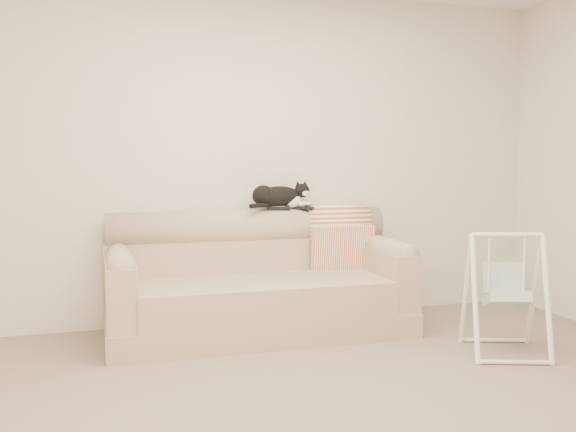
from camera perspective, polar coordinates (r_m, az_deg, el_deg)
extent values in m
plane|color=#776450|center=(3.44, 4.34, -16.99)|extent=(5.00, 5.00, 0.00)
cube|color=beige|center=(5.10, -3.64, 5.18)|extent=(5.00, 0.04, 2.60)
cube|color=tan|center=(4.79, -2.54, -9.43)|extent=(2.20, 0.90, 0.18)
cube|color=tan|center=(4.64, -2.21, -7.25)|extent=(1.80, 0.68, 0.24)
cube|color=tan|center=(5.05, -3.49, -4.75)|extent=(2.20, 0.22, 0.50)
cylinder|color=tan|center=(5.00, -3.51, -1.05)|extent=(2.16, 0.28, 0.28)
cube|color=tan|center=(4.59, -14.69, -6.39)|extent=(0.20, 0.88, 0.42)
cylinder|color=tan|center=(4.56, -14.75, -3.80)|extent=(0.18, 0.84, 0.18)
cube|color=tan|center=(5.06, 8.45, -5.24)|extent=(0.20, 0.88, 0.42)
cylinder|color=tan|center=(5.02, 8.48, -2.88)|extent=(0.18, 0.84, 0.18)
cube|color=black|center=(5.02, -0.85, 0.71)|extent=(0.18, 0.07, 0.02)
cube|color=gray|center=(5.02, -0.85, 0.87)|extent=(0.10, 0.05, 0.01)
cube|color=black|center=(5.05, 1.37, 0.73)|extent=(0.16, 0.15, 0.02)
ellipsoid|color=black|center=(5.03, -0.80, 1.76)|extent=(0.41, 0.25, 0.16)
ellipsoid|color=black|center=(4.98, -2.21, 1.83)|extent=(0.21, 0.19, 0.16)
ellipsoid|color=white|center=(5.06, 0.40, 1.40)|extent=(0.16, 0.12, 0.11)
ellipsoid|color=black|center=(5.08, 1.26, 2.27)|extent=(0.14, 0.14, 0.11)
ellipsoid|color=white|center=(5.05, 1.55, 2.05)|extent=(0.07, 0.06, 0.05)
sphere|color=#BF7272|center=(5.03, 1.68, 2.04)|extent=(0.01, 0.01, 0.01)
cone|color=black|center=(5.08, 0.88, 2.89)|extent=(0.06, 0.07, 0.06)
cone|color=black|center=(5.11, 1.51, 2.90)|extent=(0.05, 0.06, 0.06)
sphere|color=gold|center=(5.04, 1.28, 2.33)|extent=(0.02, 0.02, 0.02)
sphere|color=gold|center=(5.06, 1.70, 2.34)|extent=(0.02, 0.02, 0.02)
ellipsoid|color=white|center=(5.06, 1.22, 1.09)|extent=(0.08, 0.10, 0.03)
ellipsoid|color=white|center=(5.08, 1.74, 1.11)|extent=(0.08, 0.10, 0.03)
cylinder|color=black|center=(4.90, -2.48, 0.94)|extent=(0.20, 0.14, 0.03)
cylinder|color=#C54921|center=(5.21, 4.24, -0.81)|extent=(0.51, 0.33, 0.33)
cube|color=#C54921|center=(5.08, 4.91, -3.24)|extent=(0.51, 0.09, 0.42)
cylinder|color=white|center=(4.33, 16.29, -7.03)|extent=(0.13, 0.28, 0.80)
cylinder|color=white|center=(4.57, 15.55, -6.39)|extent=(0.13, 0.28, 0.80)
cylinder|color=white|center=(4.46, 22.06, -6.85)|extent=(0.13, 0.28, 0.80)
cylinder|color=white|center=(4.69, 21.05, -6.24)|extent=(0.13, 0.28, 0.80)
cylinder|color=white|center=(4.45, 18.91, -1.60)|extent=(0.45, 0.18, 0.04)
cylinder|color=white|center=(4.37, 19.54, -12.15)|extent=(0.44, 0.18, 0.03)
cylinder|color=white|center=(4.83, 17.81, -10.46)|extent=(0.44, 0.18, 0.03)
cube|color=white|center=(4.49, 18.85, -7.02)|extent=(0.33, 0.31, 0.15)
cube|color=white|center=(4.56, 18.52, -5.23)|extent=(0.29, 0.20, 0.21)
cylinder|color=white|center=(4.44, 17.42, -4.04)|extent=(0.01, 0.01, 0.38)
cylinder|color=white|center=(4.50, 20.25, -4.00)|extent=(0.01, 0.01, 0.38)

